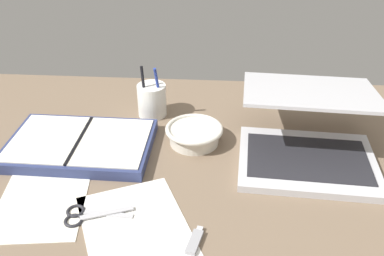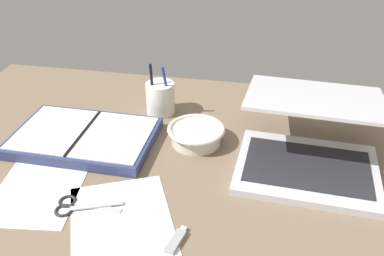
{
  "view_description": "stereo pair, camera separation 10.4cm",
  "coord_description": "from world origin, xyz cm",
  "px_view_note": "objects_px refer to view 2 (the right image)",
  "views": [
    {
      "loc": [
        10.35,
        -79.84,
        63.63
      ],
      "look_at": [
        4.23,
        8.05,
        9.0
      ],
      "focal_mm": 40.0,
      "sensor_mm": 36.0,
      "label": 1
    },
    {
      "loc": [
        20.62,
        -78.52,
        63.63
      ],
      "look_at": [
        4.23,
        8.05,
        9.0
      ],
      "focal_mm": 40.0,
      "sensor_mm": 36.0,
      "label": 2
    }
  ],
  "objects_px": {
    "pen_cup": "(160,98)",
    "planner": "(84,137)",
    "bowl": "(196,134)",
    "scissors": "(74,206)",
    "laptop": "(310,144)"
  },
  "relations": [
    {
      "from": "laptop",
      "to": "pen_cup",
      "type": "bearing_deg",
      "value": 160.06
    },
    {
      "from": "planner",
      "to": "scissors",
      "type": "height_order",
      "value": "planner"
    },
    {
      "from": "laptop",
      "to": "planner",
      "type": "distance_m",
      "value": 0.56
    },
    {
      "from": "pen_cup",
      "to": "planner",
      "type": "height_order",
      "value": "pen_cup"
    },
    {
      "from": "bowl",
      "to": "pen_cup",
      "type": "height_order",
      "value": "pen_cup"
    },
    {
      "from": "bowl",
      "to": "scissors",
      "type": "height_order",
      "value": "bowl"
    },
    {
      "from": "bowl",
      "to": "planner",
      "type": "distance_m",
      "value": 0.29
    },
    {
      "from": "bowl",
      "to": "scissors",
      "type": "xyz_separation_m",
      "value": [
        -0.21,
        -0.29,
        -0.02
      ]
    },
    {
      "from": "planner",
      "to": "pen_cup",
      "type": "bearing_deg",
      "value": 51.54
    },
    {
      "from": "planner",
      "to": "scissors",
      "type": "distance_m",
      "value": 0.25
    },
    {
      "from": "planner",
      "to": "scissors",
      "type": "bearing_deg",
      "value": -71.47
    },
    {
      "from": "laptop",
      "to": "bowl",
      "type": "height_order",
      "value": "laptop"
    },
    {
      "from": "laptop",
      "to": "scissors",
      "type": "distance_m",
      "value": 0.55
    },
    {
      "from": "bowl",
      "to": "planner",
      "type": "height_order",
      "value": "bowl"
    },
    {
      "from": "pen_cup",
      "to": "planner",
      "type": "xyz_separation_m",
      "value": [
        -0.16,
        -0.19,
        -0.03
      ]
    }
  ]
}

